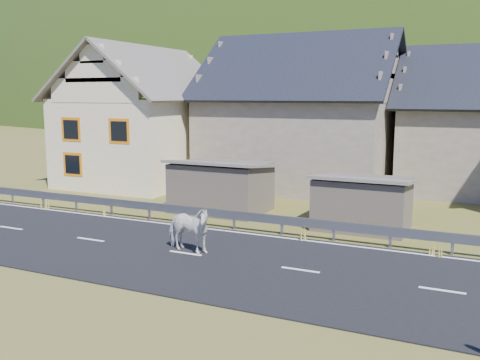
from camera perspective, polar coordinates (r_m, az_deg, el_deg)
The scene contains 11 objects.
ground at distance 17.97m, azimuth -5.83°, elevation -7.91°, with size 160.00×160.00×0.00m, color #464D17.
road at distance 17.96m, azimuth -5.83°, elevation -7.85°, with size 60.00×7.00×0.04m, color black.
lane_markings at distance 17.95m, azimuth -5.83°, elevation -7.77°, with size 60.00×6.60×0.01m, color silver.
guardrail at distance 20.95m, azimuth -0.65°, elevation -3.81°, with size 28.10×0.09×0.75m.
shed_left at distance 24.20m, azimuth -2.00°, elevation -0.77°, with size 4.30×3.30×2.40m, color brown.
shed_right at distance 21.58m, azimuth 12.92°, elevation -2.48°, with size 3.80×2.90×2.20m, color brown.
house_cream at distance 32.73m, azimuth -10.19°, elevation 7.39°, with size 7.80×9.80×8.30m.
house_stone_a at distance 31.31m, azimuth 6.82°, elevation 7.90°, with size 10.80×9.80×8.90m.
mountain at distance 196.36m, azimuth 23.86°, elevation 0.89°, with size 440.00×280.00×260.00m, color #1F390E.
conifer_patch at distance 140.12m, azimuth -1.94°, elevation 9.36°, with size 76.00×50.00×28.00m, color black.
horse at distance 17.88m, azimuth -5.60°, elevation -5.19°, with size 1.89×0.86×1.60m, color silver.
Camera 1 is at (8.92, -14.69, 5.22)m, focal length 40.00 mm.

